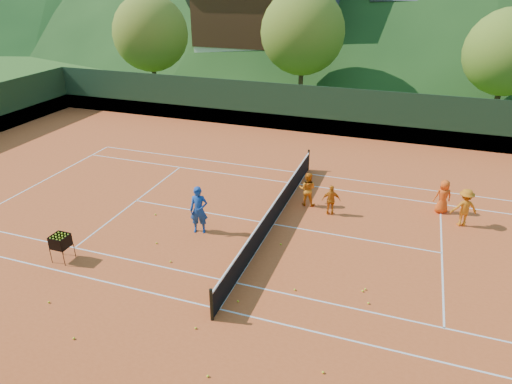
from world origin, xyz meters
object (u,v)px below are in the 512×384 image
(student_b, at_px, (331,200))
(ball_hopper, at_px, (60,242))
(coach, at_px, (199,210))
(student_c, at_px, (443,197))
(tennis_net, at_px, (273,213))
(student_a, at_px, (307,189))
(chalet_left, at_px, (268,14))
(chalet_mid, at_px, (441,22))
(student_d, at_px, (464,208))

(student_b, xyz_separation_m, ball_hopper, (-8.22, -6.49, 0.09))
(coach, distance_m, student_b, 5.52)
(student_c, bearing_deg, tennis_net, 7.59)
(coach, relative_size, student_c, 1.30)
(student_a, height_order, student_b, student_a)
(student_b, height_order, chalet_left, chalet_left)
(chalet_mid, bearing_deg, student_c, -89.29)
(student_c, height_order, student_d, student_d)
(coach, distance_m, student_a, 4.99)
(student_c, distance_m, chalet_left, 31.67)
(student_a, distance_m, student_c, 5.65)
(student_c, distance_m, tennis_net, 7.21)
(student_a, xyz_separation_m, ball_hopper, (-7.08, -7.02, -0.01))
(tennis_net, relative_size, ball_hopper, 12.07)
(student_b, bearing_deg, student_d, 176.09)
(student_a, bearing_deg, student_c, -170.86)
(student_b, bearing_deg, chalet_left, -80.13)
(coach, xyz_separation_m, student_d, (9.69, 3.95, -0.16))
(ball_hopper, relative_size, chalet_left, 0.07)
(tennis_net, bearing_deg, chalet_mid, 79.99)
(student_d, bearing_deg, student_c, -66.87)
(chalet_left, relative_size, chalet_mid, 1.09)
(tennis_net, xyz_separation_m, chalet_mid, (6.00, 34.00, 4.47))
(student_b, distance_m, chalet_mid, 32.92)
(coach, bearing_deg, chalet_mid, 60.57)
(coach, relative_size, student_a, 1.27)
(student_c, bearing_deg, student_a, -7.75)
(coach, height_order, student_b, coach)
(student_a, distance_m, student_b, 1.26)
(ball_hopper, bearing_deg, tennis_net, 38.16)
(chalet_left, distance_m, chalet_mid, 16.51)
(student_a, relative_size, student_c, 1.03)
(student_d, bearing_deg, ball_hopper, 11.55)
(coach, xyz_separation_m, chalet_left, (-7.46, 31.51, 4.67))
(student_a, height_order, student_c, student_a)
(student_d, bearing_deg, chalet_left, -75.28)
(tennis_net, relative_size, chalet_mid, 0.95)
(student_b, xyz_separation_m, chalet_mid, (4.00, 32.39, 4.31))
(chalet_left, bearing_deg, ball_hopper, -83.81)
(coach, distance_m, chalet_left, 32.72)
(student_b, xyz_separation_m, student_c, (4.38, 1.73, 0.07))
(student_b, distance_m, ball_hopper, 10.48)
(tennis_net, xyz_separation_m, ball_hopper, (-6.22, -4.89, 0.25))
(student_c, relative_size, student_d, 0.93)
(student_c, distance_m, chalet_mid, 30.95)
(coach, distance_m, chalet_mid, 36.74)
(student_c, bearing_deg, chalet_mid, -109.34)
(ball_hopper, height_order, chalet_mid, chalet_mid)
(coach, xyz_separation_m, chalet_mid, (8.54, 35.51, 4.02))
(coach, relative_size, student_b, 1.45)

